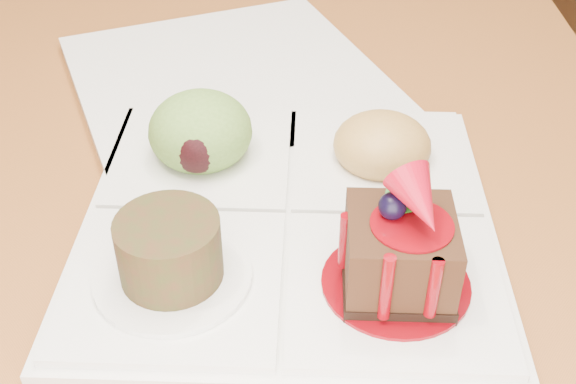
{
  "coord_description": "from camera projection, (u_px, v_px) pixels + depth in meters",
  "views": [
    {
      "loc": [
        0.2,
        -0.7,
        1.09
      ],
      "look_at": [
        0.2,
        -0.31,
        0.79
      ],
      "focal_mm": 45.0,
      "sensor_mm": 36.0,
      "label": 1
    }
  ],
  "objects": [
    {
      "name": "second_plate",
      "position": [
        228.0,
        79.0,
        0.68
      ],
      "size": [
        0.36,
        0.36,
        0.01
      ],
      "primitive_type": "cube",
      "rotation": [
        0.0,
        0.0,
        0.4
      ],
      "color": "silver",
      "rests_on": "dining_table"
    },
    {
      "name": "dining_table",
      "position": [
        117.0,
        95.0,
        0.8
      ],
      "size": [
        1.0,
        1.8,
        0.75
      ],
      "color": "#9A5427",
      "rests_on": "ground"
    },
    {
      "name": "sampler_plate",
      "position": [
        285.0,
        202.0,
        0.51
      ],
      "size": [
        0.3,
        0.3,
        0.11
      ],
      "rotation": [
        0.0,
        0.0,
        -0.02
      ],
      "color": "silver",
      "rests_on": "dining_table"
    }
  ]
}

